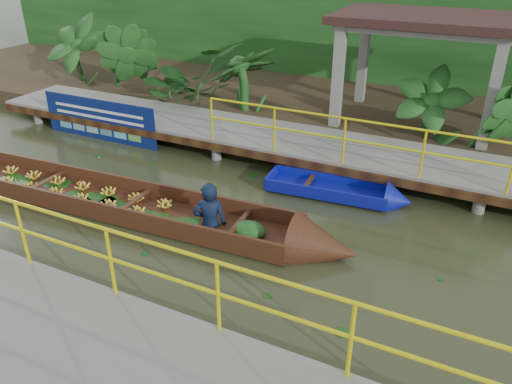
% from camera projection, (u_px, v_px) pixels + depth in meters
% --- Properties ---
extents(ground, '(80.00, 80.00, 0.00)m').
position_uv_depth(ground, '(192.00, 218.00, 9.73)').
color(ground, '#2A3118').
rests_on(ground, ground).
extents(land_strip, '(30.00, 8.00, 0.45)m').
position_uv_depth(land_strip, '(321.00, 103.00, 15.60)').
color(land_strip, '#302518').
rests_on(land_strip, ground).
extents(far_dock, '(16.00, 2.06, 1.66)m').
position_uv_depth(far_dock, '(267.00, 138.00, 12.23)').
color(far_dock, slate).
rests_on(far_dock, ground).
extents(near_dock, '(18.00, 2.40, 1.73)m').
position_uv_depth(near_dock, '(68.00, 377.00, 5.85)').
color(near_dock, slate).
rests_on(near_dock, ground).
extents(pavilion, '(4.40, 3.00, 3.00)m').
position_uv_depth(pavilion, '(426.00, 30.00, 12.28)').
color(pavilion, slate).
rests_on(pavilion, ground).
extents(foliage_backdrop, '(30.00, 0.80, 4.00)m').
position_uv_depth(foliage_backdrop, '(349.00, 32.00, 16.78)').
color(foliage_backdrop, '#153D13').
rests_on(foliage_backdrop, ground).
extents(vendor_boat, '(11.19, 1.68, 2.23)m').
position_uv_depth(vendor_boat, '(98.00, 194.00, 10.12)').
color(vendor_boat, '#341C0E').
rests_on(vendor_boat, ground).
extents(moored_blue_boat, '(3.07, 1.03, 0.72)m').
position_uv_depth(moored_blue_boat, '(362.00, 195.00, 10.30)').
color(moored_blue_boat, '#0C138E').
rests_on(moored_blue_boat, ground).
extents(blue_banner, '(3.61, 0.04, 1.13)m').
position_uv_depth(blue_banner, '(99.00, 120.00, 13.17)').
color(blue_banner, navy).
rests_on(blue_banner, ground).
extents(tropical_plants, '(14.37, 1.37, 1.72)m').
position_uv_depth(tropical_plants, '(238.00, 78.00, 14.03)').
color(tropical_plants, '#153D13').
rests_on(tropical_plants, ground).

